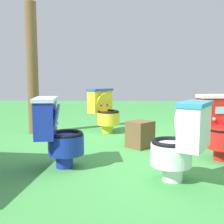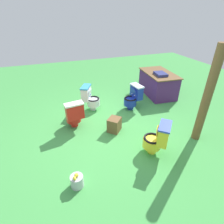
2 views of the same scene
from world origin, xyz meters
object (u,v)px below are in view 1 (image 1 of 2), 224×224
Objects in this scene: small_crate at (140,134)px; toilet_red at (220,127)px; lemon_bucket at (201,123)px; toilet_blue at (57,132)px; toilet_yellow at (104,110)px; toilet_white at (182,141)px; wooden_post at (32,69)px.

toilet_red is at bearing -118.92° from small_crate.
toilet_red reaches higher than lemon_bucket.
small_crate is (0.88, -0.91, -0.20)m from toilet_blue.
toilet_yellow reaches higher than small_crate.
wooden_post is at bearing 71.21° from toilet_white.
toilet_red is (0.77, -0.59, -0.00)m from toilet_white.
toilet_yellow is 1.71m from lemon_bucket.
toilet_yellow is at bearing -54.45° from toilet_red.
wooden_post reaches higher than lemon_bucket.
toilet_red is (-1.50, -1.40, -0.00)m from toilet_yellow.
toilet_white is at bearing 61.68° from toilet_yellow.
wooden_post reaches higher than toilet_yellow.
toilet_yellow is 0.35× the size of wooden_post.
small_crate is (-0.89, -1.68, -0.87)m from wooden_post.
toilet_white is 2.63× the size of lemon_bucket.
toilet_white is 2.08× the size of small_crate.
small_crate is 1.70m from lemon_bucket.
toilet_blue is 2.63× the size of lemon_bucket.
small_crate is at bearing -117.99° from wooden_post.
wooden_post is at bearing 62.01° from small_crate.
wooden_post is at bearing -35.90° from toilet_red.
wooden_post is 6.00× the size of small_crate.
toilet_blue is (-1.89, 0.38, 0.00)m from toilet_yellow.
lemon_bucket is (0.25, -1.67, -0.26)m from toilet_yellow.
toilet_red is 2.63× the size of lemon_bucket.
toilet_white is 2.99m from wooden_post.
toilet_yellow is 1.00× the size of toilet_red.
small_crate is (-1.01, -0.53, -0.20)m from toilet_yellow.
toilet_white is at bearing -137.50° from wooden_post.
wooden_post reaches higher than toilet_white.
toilet_blue is at bearing 4.85° from toilet_red.
toilet_blue is at bearing -156.44° from wooden_post.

